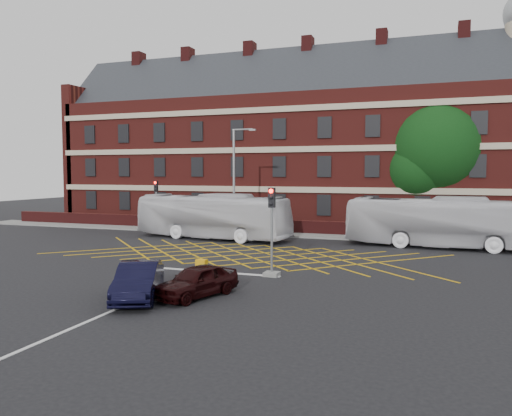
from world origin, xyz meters
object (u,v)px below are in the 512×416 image
(direction_signs, at_px, (147,215))
(street_lamp, at_px, (235,202))
(bus_right, at_px, (440,222))
(car_navy, at_px, (138,281))
(utility_cabinet, at_px, (202,268))
(bus_left, at_px, (212,216))
(deciduous_tree, at_px, (436,154))
(traffic_light_near, at_px, (272,240))
(traffic_light_far, at_px, (156,210))
(car_maroon, at_px, (197,281))

(direction_signs, bearing_deg, street_lamp, -12.28)
(bus_right, xyz_separation_m, direction_signs, (-23.59, 1.79, -0.33))
(car_navy, relative_size, utility_cabinet, 5.10)
(car_navy, xyz_separation_m, street_lamp, (-3.29, 18.23, 2.07))
(car_navy, distance_m, utility_cabinet, 4.62)
(bus_right, bearing_deg, direction_signs, 89.79)
(bus_left, bearing_deg, street_lamp, -51.77)
(deciduous_tree, height_order, street_lamp, deciduous_tree)
(street_lamp, bearing_deg, bus_left, -150.11)
(traffic_light_near, height_order, street_lamp, street_lamp)
(traffic_light_far, distance_m, utility_cabinet, 20.29)
(traffic_light_near, bearing_deg, bus_left, 126.32)
(car_maroon, bearing_deg, street_lamp, 126.19)
(traffic_light_far, bearing_deg, utility_cabinet, -53.08)
(utility_cabinet, bearing_deg, traffic_light_far, 126.92)
(bus_left, height_order, traffic_light_near, traffic_light_near)
(bus_right, bearing_deg, deciduous_tree, 6.30)
(traffic_light_near, height_order, traffic_light_far, same)
(bus_left, height_order, street_lamp, street_lamp)
(car_navy, relative_size, car_maroon, 1.15)
(bus_right, height_order, deciduous_tree, deciduous_tree)
(car_navy, distance_m, deciduous_tree, 30.32)
(bus_right, height_order, car_maroon, bus_right)
(bus_right, xyz_separation_m, traffic_light_far, (-22.98, 2.38, 0.06))
(traffic_light_far, xyz_separation_m, utility_cabinet, (12.16, -16.19, -1.34))
(bus_right, height_order, direction_signs, bus_right)
(car_navy, bearing_deg, street_lamp, 76.38)
(street_lamp, xyz_separation_m, utility_cabinet, (3.82, -13.65, -2.36))
(car_maroon, bearing_deg, utility_cabinet, 131.99)
(car_maroon, distance_m, traffic_light_near, 5.22)
(bus_left, bearing_deg, utility_cabinet, -149.05)
(street_lamp, bearing_deg, utility_cabinet, -74.37)
(utility_cabinet, bearing_deg, car_maroon, -67.01)
(traffic_light_far, distance_m, street_lamp, 8.78)
(bus_right, distance_m, traffic_light_near, 14.66)
(car_navy, xyz_separation_m, car_maroon, (2.01, 1.10, -0.07))
(bus_left, height_order, utility_cabinet, bus_left)
(bus_right, xyz_separation_m, utility_cabinet, (-10.82, -13.81, -1.28))
(bus_right, relative_size, direction_signs, 5.57)
(car_maroon, bearing_deg, direction_signs, 145.76)
(street_lamp, bearing_deg, traffic_light_near, -60.70)
(traffic_light_near, xyz_separation_m, traffic_light_far, (-15.24, 14.84, 0.00))
(deciduous_tree, height_order, utility_cabinet, deciduous_tree)
(bus_right, height_order, street_lamp, street_lamp)
(car_navy, distance_m, traffic_light_far, 23.83)
(traffic_light_near, xyz_separation_m, street_lamp, (-6.90, 12.30, 1.02))
(bus_left, distance_m, car_navy, 18.04)
(bus_left, xyz_separation_m, traffic_light_near, (8.40, -11.43, 0.06))
(car_navy, bearing_deg, bus_left, 81.58)
(car_maroon, bearing_deg, traffic_light_near, 90.68)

